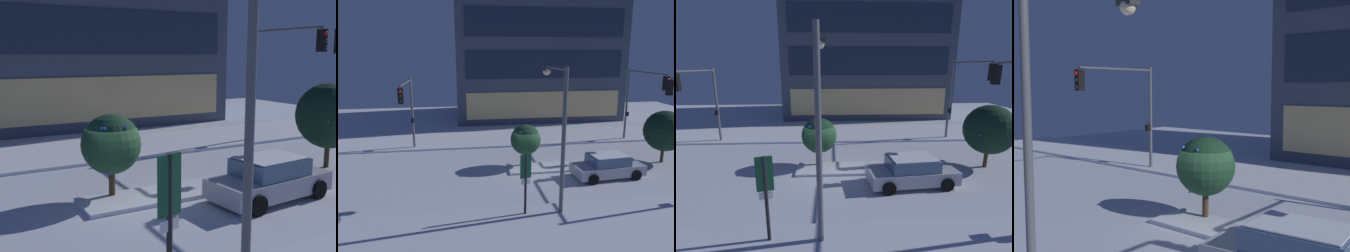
# 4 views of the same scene
# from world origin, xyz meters

# --- Properties ---
(ground) EXTENTS (52.00, 52.00, 0.00)m
(ground) POSITION_xyz_m (0.00, 0.00, 0.00)
(ground) COLOR silver
(curb_strip_far) EXTENTS (52.00, 5.20, 0.14)m
(curb_strip_far) POSITION_xyz_m (0.00, 7.88, 0.07)
(curb_strip_far) COLOR silver
(curb_strip_far) RESTS_ON ground
(median_strip) EXTENTS (9.00, 1.80, 0.14)m
(median_strip) POSITION_xyz_m (2.85, 0.02, 0.07)
(median_strip) COLOR silver
(median_strip) RESTS_ON ground
(traffic_light_corner_far_left) EXTENTS (0.32, 5.14, 5.80)m
(traffic_light_corner_far_left) POSITION_xyz_m (-8.48, 4.06, 4.03)
(traffic_light_corner_far_left) COLOR #565960
(traffic_light_corner_far_left) RESTS_ON ground
(street_lamp_arched) EXTENTS (0.56, 3.35, 7.16)m
(street_lamp_arched) POSITION_xyz_m (-0.05, -5.24, 4.74)
(street_lamp_arched) COLOR #565960
(street_lamp_arched) RESTS_ON ground
(decorated_tree_median) EXTENTS (2.06, 2.06, 2.97)m
(decorated_tree_median) POSITION_xyz_m (-0.36, 0.62, 1.93)
(decorated_tree_median) COLOR #473323
(decorated_tree_median) RESTS_ON ground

